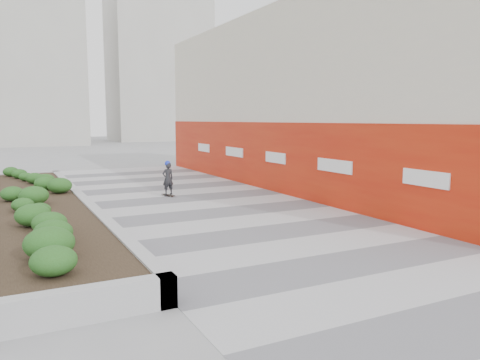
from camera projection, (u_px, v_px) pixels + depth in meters
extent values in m
plane|color=gray|center=(307.00, 249.00, 11.36)|extent=(160.00, 160.00, 0.00)
cube|color=#A8A8AD|center=(249.00, 224.00, 14.01)|extent=(8.00, 36.00, 0.01)
cube|color=beige|center=(321.00, 101.00, 21.95)|extent=(6.00, 24.00, 8.00)
cube|color=red|center=(265.00, 156.00, 20.93)|extent=(0.12, 24.00, 3.00)
cube|color=#9E9EA0|center=(82.00, 305.00, 7.22)|extent=(3.00, 0.30, 0.55)
cube|color=#9E9EA0|center=(27.00, 178.00, 22.87)|extent=(3.00, 0.30, 0.55)
cube|color=#9E9EA0|center=(84.00, 205.00, 15.65)|extent=(0.30, 18.00, 0.55)
cube|color=#2D2116|center=(40.00, 209.00, 15.05)|extent=(2.40, 17.40, 0.50)
cube|color=#ADAAA3|center=(11.00, 62.00, 56.47)|extent=(16.00, 12.00, 20.00)
cube|color=#ADAAA3|center=(159.00, 59.00, 69.61)|extent=(14.00, 10.00, 24.00)
cylinder|color=#595654|center=(263.00, 223.00, 14.24)|extent=(0.44, 0.44, 0.01)
cube|color=black|center=(168.00, 195.00, 19.09)|extent=(0.40, 0.75, 0.02)
imported|color=#232428|center=(168.00, 179.00, 19.01)|extent=(0.53, 0.39, 1.32)
sphere|color=#192ED5|center=(168.00, 163.00, 18.93)|extent=(0.23, 0.23, 0.23)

